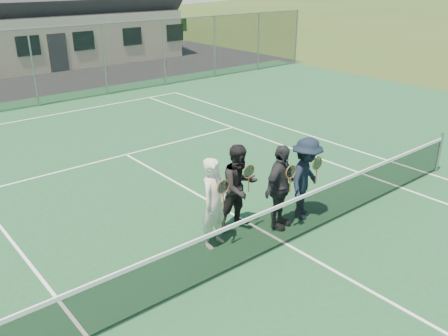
# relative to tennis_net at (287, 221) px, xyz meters

# --- Properties ---
(court_surface) EXTENTS (30.00, 30.00, 0.02)m
(court_surface) POSITION_rel_tennis_net_xyz_m (0.00, 0.00, -0.53)
(court_surface) COLOR #1C4C2B
(court_surface) RESTS_ON ground
(court_markings) EXTENTS (11.03, 23.83, 0.01)m
(court_markings) POSITION_rel_tennis_net_xyz_m (0.00, 0.00, -0.51)
(court_markings) COLOR white
(court_markings) RESTS_ON court_surface
(tennis_net) EXTENTS (11.68, 0.08, 1.10)m
(tennis_net) POSITION_rel_tennis_net_xyz_m (0.00, 0.00, 0.00)
(tennis_net) COLOR slate
(tennis_net) RESTS_ON ground
(perimeter_fence) EXTENTS (30.07, 0.07, 3.02)m
(perimeter_fence) POSITION_rel_tennis_net_xyz_m (0.00, 13.50, 0.99)
(perimeter_fence) COLOR slate
(perimeter_fence) RESTS_ON ground
(player_a) EXTENTS (0.75, 0.60, 1.80)m
(player_a) POSITION_rel_tennis_net_xyz_m (-1.08, 0.90, 0.38)
(player_a) COLOR beige
(player_a) RESTS_ON court_surface
(player_b) EXTENTS (0.91, 0.73, 1.80)m
(player_b) POSITION_rel_tennis_net_xyz_m (-0.23, 1.14, 0.38)
(player_b) COLOR black
(player_b) RESTS_ON court_surface
(player_c) EXTENTS (1.13, 0.70, 1.80)m
(player_c) POSITION_rel_tennis_net_xyz_m (0.39, 0.60, 0.38)
(player_c) COLOR #26262B
(player_c) RESTS_ON court_surface
(player_d) EXTENTS (1.33, 1.06, 1.80)m
(player_d) POSITION_rel_tennis_net_xyz_m (1.13, 0.56, 0.38)
(player_d) COLOR black
(player_d) RESTS_ON court_surface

